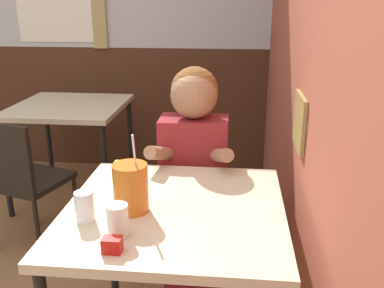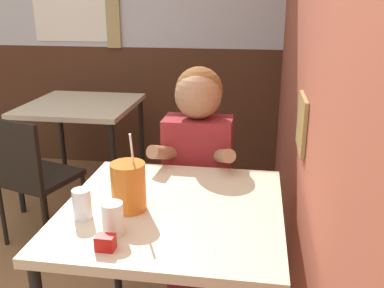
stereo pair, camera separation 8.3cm
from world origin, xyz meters
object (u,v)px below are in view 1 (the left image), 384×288
(chair_near_window, at_px, (21,175))
(person_seated, at_px, (194,172))
(background_table, at_px, (70,115))
(main_table, at_px, (175,225))
(cocktail_pitcher, at_px, (131,188))

(chair_near_window, bearing_deg, person_seated, 4.78)
(background_table, relative_size, person_seated, 0.68)
(person_seated, bearing_deg, background_table, 136.60)
(main_table, distance_m, background_table, 1.86)
(main_table, height_order, background_table, same)
(background_table, height_order, person_seated, person_seated)
(background_table, bearing_deg, cocktail_pitcher, -61.68)
(main_table, bearing_deg, cocktail_pitcher, -164.15)
(chair_near_window, xyz_separation_m, cocktail_pitcher, (0.90, -0.85, 0.35))
(main_table, bearing_deg, background_table, 123.21)
(person_seated, height_order, cocktail_pitcher, person_seated)
(background_table, distance_m, chair_near_window, 0.77)
(main_table, distance_m, cocktail_pitcher, 0.23)
(chair_near_window, relative_size, person_seated, 0.71)
(background_table, height_order, chair_near_window, chair_near_window)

